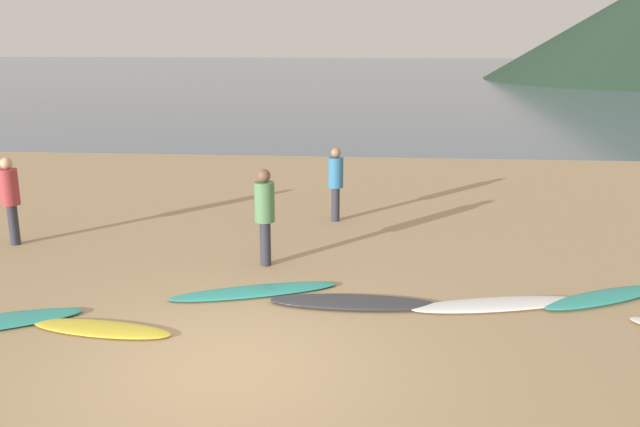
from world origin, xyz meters
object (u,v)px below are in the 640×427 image
(surfboard_3, at_px, (101,329))
(surfboard_6, at_px, (497,304))
(surfboard_7, at_px, (603,297))
(surfboard_4, at_px, (254,291))
(surfboard_5, at_px, (353,302))
(person_0, at_px, (336,178))
(person_2, at_px, (265,209))
(person_3, at_px, (10,194))

(surfboard_3, distance_m, surfboard_6, 5.50)
(surfboard_3, relative_size, surfboard_7, 0.91)
(surfboard_3, distance_m, surfboard_4, 2.32)
(surfboard_3, xyz_separation_m, surfboard_5, (3.29, 1.17, 0.01))
(surfboard_5, distance_m, surfboard_6, 2.07)
(surfboard_5, height_order, surfboard_6, surfboard_5)
(surfboard_5, height_order, person_0, person_0)
(surfboard_6, bearing_deg, surfboard_4, 162.90)
(person_2, distance_m, person_3, 4.92)
(surfboard_5, distance_m, surfboard_7, 3.70)
(surfboard_4, bearing_deg, surfboard_6, -23.37)
(surfboard_3, relative_size, person_3, 1.20)
(person_0, bearing_deg, surfboard_7, 117.94)
(surfboard_4, height_order, person_3, person_3)
(person_2, bearing_deg, person_0, -17.52)
(surfboard_4, distance_m, person_2, 1.62)
(surfboard_7, bearing_deg, person_2, 139.40)
(person_3, bearing_deg, surfboard_6, 12.64)
(surfboard_6, xyz_separation_m, person_3, (-8.48, 2.30, 0.93))
(surfboard_4, relative_size, surfboard_6, 1.00)
(surfboard_4, height_order, surfboard_6, surfboard_6)
(surfboard_3, relative_size, surfboard_5, 0.81)
(surfboard_7, distance_m, person_3, 10.29)
(surfboard_6, xyz_separation_m, person_0, (-2.62, 4.47, 0.87))
(surfboard_3, bearing_deg, surfboard_6, 20.81)
(person_0, bearing_deg, person_2, 53.15)
(surfboard_6, xyz_separation_m, person_2, (-3.62, 1.53, 0.94))
(surfboard_3, xyz_separation_m, surfboard_7, (6.95, 1.67, 0.01))
(surfboard_7, distance_m, person_0, 5.93)
(surfboard_3, relative_size, surfboard_4, 0.77)
(person_3, bearing_deg, person_2, 18.85)
(surfboard_5, relative_size, person_0, 1.57)
(surfboard_7, height_order, person_2, person_2)
(person_2, bearing_deg, surfboard_6, -111.66)
(person_0, xyz_separation_m, person_2, (-1.00, -2.94, 0.06))
(surfboard_6, bearing_deg, surfboard_7, 0.26)
(surfboard_6, bearing_deg, person_0, 106.79)
(surfboard_6, relative_size, person_3, 1.56)
(surfboard_6, height_order, person_3, person_3)
(surfboard_3, bearing_deg, person_2, 65.68)
(surfboard_5, bearing_deg, surfboard_4, 168.19)
(surfboard_4, bearing_deg, surfboard_7, -17.92)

